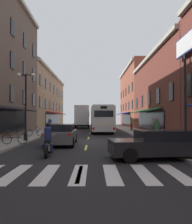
{
  "coord_description": "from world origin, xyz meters",
  "views": [
    {
      "loc": [
        0.49,
        -17.64,
        1.91
      ],
      "look_at": [
        0.76,
        8.67,
        2.54
      ],
      "focal_mm": 35.82,
      "sensor_mm": 36.0,
      "label": 1
    }
  ],
  "objects_px": {
    "motorcycle_rider": "(48,142)",
    "bicycle_near": "(35,132)",
    "billboard_sign": "(185,60)",
    "box_truck": "(82,117)",
    "street_lamp_twin": "(26,103)",
    "pedestrian_far": "(131,123)",
    "sedan_near": "(62,134)",
    "pedestrian_mid": "(157,129)",
    "transit_bus": "(101,119)",
    "pedestrian_near": "(50,123)",
    "sedan_mid": "(162,144)",
    "bicycle_mid": "(15,139)"
  },
  "relations": [
    {
      "from": "billboard_sign",
      "to": "street_lamp_twin",
      "type": "relative_size",
      "value": 1.48
    },
    {
      "from": "box_truck",
      "to": "pedestrian_far",
      "type": "bearing_deg",
      "value": -51.12
    },
    {
      "from": "bicycle_mid",
      "to": "street_lamp_twin",
      "type": "distance_m",
      "value": 3.46
    },
    {
      "from": "box_truck",
      "to": "sedan_near",
      "type": "distance_m",
      "value": 24.33
    },
    {
      "from": "sedan_mid",
      "to": "bicycle_near",
      "type": "xyz_separation_m",
      "value": [
        -8.7,
        10.67,
        -0.18
      ]
    },
    {
      "from": "sedan_near",
      "to": "pedestrian_mid",
      "type": "height_order",
      "value": "pedestrian_mid"
    },
    {
      "from": "transit_bus",
      "to": "sedan_mid",
      "type": "height_order",
      "value": "transit_bus"
    },
    {
      "from": "bicycle_mid",
      "to": "pedestrian_near",
      "type": "xyz_separation_m",
      "value": [
        -1.05,
        16.94,
        0.54
      ]
    },
    {
      "from": "billboard_sign",
      "to": "bicycle_mid",
      "type": "height_order",
      "value": "billboard_sign"
    },
    {
      "from": "bicycle_mid",
      "to": "pedestrian_mid",
      "type": "bearing_deg",
      "value": 10.08
    },
    {
      "from": "transit_bus",
      "to": "motorcycle_rider",
      "type": "height_order",
      "value": "transit_bus"
    },
    {
      "from": "box_truck",
      "to": "motorcycle_rider",
      "type": "xyz_separation_m",
      "value": [
        -0.23,
        -28.82,
        -1.3
      ]
    },
    {
      "from": "billboard_sign",
      "to": "pedestrian_near",
      "type": "xyz_separation_m",
      "value": [
        -12.83,
        15.88,
        -4.96
      ]
    },
    {
      "from": "sedan_near",
      "to": "bicycle_mid",
      "type": "distance_m",
      "value": 3.09
    },
    {
      "from": "pedestrian_mid",
      "to": "sedan_near",
      "type": "bearing_deg",
      "value": -63.2
    },
    {
      "from": "transit_bus",
      "to": "bicycle_mid",
      "type": "xyz_separation_m",
      "value": [
        -6.18,
        -15.19,
        -1.25
      ]
    },
    {
      "from": "pedestrian_mid",
      "to": "pedestrian_far",
      "type": "xyz_separation_m",
      "value": [
        0.52,
        14.34,
        0.03
      ]
    },
    {
      "from": "billboard_sign",
      "to": "transit_bus",
      "type": "xyz_separation_m",
      "value": [
        -5.6,
        14.13,
        -4.26
      ]
    },
    {
      "from": "pedestrian_mid",
      "to": "pedestrian_far",
      "type": "height_order",
      "value": "pedestrian_far"
    },
    {
      "from": "sedan_near",
      "to": "street_lamp_twin",
      "type": "relative_size",
      "value": 0.89
    },
    {
      "from": "sedan_mid",
      "to": "bicycle_near",
      "type": "bearing_deg",
      "value": 129.19
    },
    {
      "from": "street_lamp_twin",
      "to": "pedestrian_far",
      "type": "bearing_deg",
      "value": 52.68
    },
    {
      "from": "transit_bus",
      "to": "pedestrian_mid",
      "type": "height_order",
      "value": "transit_bus"
    },
    {
      "from": "transit_bus",
      "to": "bicycle_near",
      "type": "relative_size",
      "value": 7.31
    },
    {
      "from": "sedan_near",
      "to": "street_lamp_twin",
      "type": "bearing_deg",
      "value": 152.9
    },
    {
      "from": "sedan_near",
      "to": "sedan_mid",
      "type": "bearing_deg",
      "value": -44.53
    },
    {
      "from": "box_truck",
      "to": "motorcycle_rider",
      "type": "bearing_deg",
      "value": -90.46
    },
    {
      "from": "billboard_sign",
      "to": "pedestrian_far",
      "type": "bearing_deg",
      "value": 95.02
    },
    {
      "from": "transit_bus",
      "to": "motorcycle_rider",
      "type": "bearing_deg",
      "value": -99.72
    },
    {
      "from": "box_truck",
      "to": "bicycle_mid",
      "type": "height_order",
      "value": "box_truck"
    },
    {
      "from": "motorcycle_rider",
      "to": "pedestrian_near",
      "type": "xyz_separation_m",
      "value": [
        -4.0,
        20.63,
        0.34
      ]
    },
    {
      "from": "sedan_mid",
      "to": "motorcycle_rider",
      "type": "distance_m",
      "value": 5.51
    },
    {
      "from": "motorcycle_rider",
      "to": "pedestrian_near",
      "type": "bearing_deg",
      "value": 100.97
    },
    {
      "from": "billboard_sign",
      "to": "box_truck",
      "type": "height_order",
      "value": "billboard_sign"
    },
    {
      "from": "motorcycle_rider",
      "to": "billboard_sign",
      "type": "bearing_deg",
      "value": 28.23
    },
    {
      "from": "motorcycle_rider",
      "to": "bicycle_near",
      "type": "xyz_separation_m",
      "value": [
        -3.25,
        9.84,
        -0.21
      ]
    },
    {
      "from": "street_lamp_twin",
      "to": "billboard_sign",
      "type": "bearing_deg",
      "value": -6.3
    },
    {
      "from": "transit_bus",
      "to": "pedestrian_far",
      "type": "distance_m",
      "value": 4.43
    },
    {
      "from": "sedan_near",
      "to": "sedan_mid",
      "type": "xyz_separation_m",
      "value": [
        5.43,
        -5.34,
        -0.06
      ]
    },
    {
      "from": "sedan_mid",
      "to": "bicycle_mid",
      "type": "relative_size",
      "value": 2.85
    },
    {
      "from": "billboard_sign",
      "to": "box_truck",
      "type": "xyz_separation_m",
      "value": [
        -8.6,
        24.08,
        -4.0
      ]
    },
    {
      "from": "box_truck",
      "to": "street_lamp_twin",
      "type": "distance_m",
      "value": 23.02
    },
    {
      "from": "billboard_sign",
      "to": "sedan_mid",
      "type": "xyz_separation_m",
      "value": [
        -3.39,
        -5.57,
        -5.32
      ]
    },
    {
      "from": "motorcycle_rider",
      "to": "pedestrian_mid",
      "type": "height_order",
      "value": "pedestrian_mid"
    },
    {
      "from": "sedan_mid",
      "to": "motorcycle_rider",
      "type": "bearing_deg",
      "value": 171.41
    },
    {
      "from": "sedan_mid",
      "to": "bicycle_mid",
      "type": "bearing_deg",
      "value": 151.78
    },
    {
      "from": "bicycle_near",
      "to": "pedestrian_near",
      "type": "relative_size",
      "value": 1.0
    },
    {
      "from": "sedan_near",
      "to": "pedestrian_near",
      "type": "height_order",
      "value": "pedestrian_near"
    },
    {
      "from": "pedestrian_near",
      "to": "pedestrian_far",
      "type": "bearing_deg",
      "value": -146.92
    },
    {
      "from": "sedan_mid",
      "to": "street_lamp_twin",
      "type": "distance_m",
      "value": 11.11
    }
  ]
}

